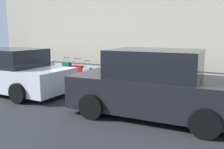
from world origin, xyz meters
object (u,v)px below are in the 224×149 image
at_px(suitcase_teal_1, 146,80).
at_px(suitcase_navy_2, 134,76).
at_px(suitcase_black_3, 121,78).
at_px(suitcase_olive_4, 111,76).
at_px(suitcase_silver_6, 87,74).
at_px(suitcase_red_0, 158,81).
at_px(suitcase_red_7, 78,73).
at_px(parked_car_white_1, 10,72).
at_px(parked_car_charcoal_0, 154,85).
at_px(parking_meter, 186,67).
at_px(fire_hydrant, 53,68).
at_px(suitcase_teal_8, 67,71).
at_px(suitcase_maroon_5, 99,76).
at_px(bollard_post, 40,67).

height_order(suitcase_teal_1, suitcase_navy_2, suitcase_navy_2).
bearing_deg(suitcase_black_3, suitcase_olive_4, -14.45).
distance_m(suitcase_navy_2, suitcase_silver_6, 2.11).
xyz_separation_m(suitcase_red_0, suitcase_red_7, (3.62, -0.13, 0.01)).
bearing_deg(parked_car_white_1, suitcase_navy_2, -147.46).
bearing_deg(suitcase_olive_4, suitcase_black_3, 165.55).
distance_m(parked_car_charcoal_0, parked_car_white_1, 5.49).
bearing_deg(parking_meter, parked_car_charcoal_0, 84.32).
height_order(parking_meter, parked_car_charcoal_0, parked_car_charcoal_0).
relative_size(suitcase_navy_2, suitcase_olive_4, 1.08).
distance_m(fire_hydrant, parking_meter, 5.90).
bearing_deg(suitcase_teal_8, suitcase_red_7, -169.22).
relative_size(suitcase_olive_4, fire_hydrant, 1.10).
bearing_deg(suitcase_teal_1, suitcase_maroon_5, 0.17).
height_order(suitcase_navy_2, parking_meter, parking_meter).
bearing_deg(bollard_post, suitcase_teal_1, -177.82).
xyz_separation_m(suitcase_black_3, suitcase_maroon_5, (1.08, -0.10, -0.03)).
bearing_deg(suitcase_silver_6, fire_hydrant, -0.09).
distance_m(bollard_post, parked_car_white_1, 2.41).
relative_size(suitcase_red_7, parking_meter, 0.74).
height_order(suitcase_teal_1, bollard_post, bollard_post).
xyz_separation_m(suitcase_teal_1, bollard_post, (5.16, 0.20, 0.16)).
bearing_deg(bollard_post, suitcase_silver_6, -176.72).
bearing_deg(parking_meter, suitcase_silver_6, 3.64).
bearing_deg(suitcase_black_3, suitcase_teal_8, -0.35).
relative_size(fire_hydrant, parked_car_white_1, 0.18).
bearing_deg(suitcase_teal_8, suitcase_black_3, 179.65).
xyz_separation_m(suitcase_navy_2, suitcase_maroon_5, (1.59, 0.02, -0.14)).
xyz_separation_m(suitcase_black_3, suitcase_silver_6, (1.60, -0.06, 0.00)).
distance_m(suitcase_navy_2, parking_meter, 1.93).
distance_m(suitcase_teal_8, parking_meter, 5.06).
relative_size(suitcase_olive_4, parking_meter, 0.73).
bearing_deg(suitcase_black_3, suitcase_maroon_5, -5.37).
bearing_deg(suitcase_teal_1, bollard_post, 2.18).
xyz_separation_m(suitcase_silver_6, bollard_post, (2.57, 0.15, 0.16)).
relative_size(suitcase_navy_2, parking_meter, 0.78).
distance_m(suitcase_black_3, parked_car_white_1, 4.13).
relative_size(suitcase_black_3, parked_car_white_1, 0.16).
bearing_deg(suitcase_maroon_5, suitcase_olive_4, -176.32).
xyz_separation_m(suitcase_black_3, fire_hydrant, (3.50, -0.06, 0.15)).
xyz_separation_m(suitcase_navy_2, suitcase_silver_6, (2.11, 0.06, -0.10)).
height_order(suitcase_olive_4, bollard_post, suitcase_olive_4).
relative_size(suitcase_teal_1, fire_hydrant, 0.76).
xyz_separation_m(suitcase_teal_8, fire_hydrant, (0.85, -0.05, 0.07)).
bearing_deg(suitcase_red_7, suitcase_maroon_5, 179.17).
height_order(suitcase_red_7, parking_meter, parking_meter).
height_order(suitcase_olive_4, fire_hydrant, suitcase_olive_4).
bearing_deg(suitcase_black_3, suitcase_teal_1, -173.80).
height_order(suitcase_red_0, bollard_post, bollard_post).
xyz_separation_m(suitcase_teal_1, suitcase_olive_4, (1.52, -0.03, 0.03)).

